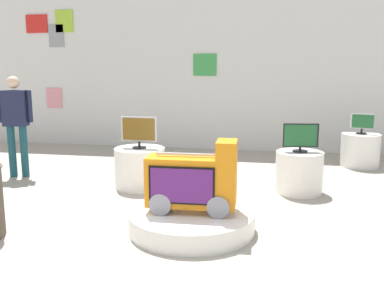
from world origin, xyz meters
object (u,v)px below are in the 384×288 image
Objects in this scene: display_pedestal_left_rear at (140,168)px; shopper_browsing_near_truck at (16,119)px; tv_on_left_rear at (139,131)px; display_pedestal_right_rear at (360,150)px; tv_on_right_rear at (362,123)px; display_pedestal_center_rear at (299,172)px; novelty_firetruck_tv at (193,183)px; main_display_pedestal at (192,221)px; tv_on_center_rear at (301,137)px.

display_pedestal_left_rear is 0.46× the size of shopper_browsing_near_truck.
tv_on_left_rear reaches higher than display_pedestal_right_rear.
display_pedestal_left_rear is at bearing -150.11° from tv_on_right_rear.
display_pedestal_center_rear is 0.99× the size of display_pedestal_right_rear.
shopper_browsing_near_truck is at bearing -162.50° from display_pedestal_right_rear.
display_pedestal_left_rear is 1.39× the size of tv_on_left_rear.
display_pedestal_center_rear is 0.41× the size of shopper_browsing_near_truck.
novelty_firetruck_tv is 1.82× the size of tv_on_left_rear.
main_display_pedestal is 3.87m from shopper_browsing_near_truck.
display_pedestal_center_rear is 0.52m from tv_on_center_rear.
main_display_pedestal is 1.42× the size of novelty_firetruck_tv.
main_display_pedestal is 2.09× the size of display_pedestal_center_rear.
novelty_firetruck_tv is at bearing -17.08° from main_display_pedestal.
tv_on_center_rear reaches higher than tv_on_right_rear.
display_pedestal_center_rear is (1.28, 1.73, 0.19)m from main_display_pedestal.
display_pedestal_left_rear is 2.44m from tv_on_center_rear.
tv_on_right_rear is (3.60, 2.07, -0.06)m from tv_on_left_rear.
novelty_firetruck_tv reaches higher than tv_on_center_rear.
shopper_browsing_near_truck reaches higher than display_pedestal_right_rear.
tv_on_left_rear reaches higher than display_pedestal_left_rear.
main_display_pedestal is at bearing -29.07° from shopper_browsing_near_truck.
display_pedestal_right_rear is (1.22, 1.93, -0.52)m from tv_on_center_rear.
tv_on_right_rear is 0.24× the size of shopper_browsing_near_truck.
tv_on_right_rear is (0.00, -0.00, 0.51)m from display_pedestal_right_rear.
display_pedestal_left_rear is 2.38m from display_pedestal_center_rear.
display_pedestal_center_rear is 2.33m from tv_on_right_rear.
display_pedestal_right_rear is at bearing 104.77° from tv_on_right_rear.
tv_on_left_rear is 1.38× the size of tv_on_right_rear.
shopper_browsing_near_truck reaches higher than tv_on_left_rear.
tv_on_left_rear reaches higher than tv_on_center_rear.
novelty_firetruck_tv is 2.16m from display_pedestal_center_rear.
novelty_firetruck_tv is 2.16m from tv_on_center_rear.
tv_on_right_rear is (3.60, 2.07, 0.51)m from display_pedestal_left_rear.
display_pedestal_center_rear is at bearing 3.65° from tv_on_left_rear.
main_display_pedestal is at bearing -126.58° from tv_on_center_rear.
display_pedestal_center_rear is (2.38, 0.15, 0.00)m from display_pedestal_left_rear.
novelty_firetruck_tv is 1.96m from display_pedestal_left_rear.
main_display_pedestal is at bearing -55.24° from display_pedestal_left_rear.
tv_on_center_rear is (2.38, 0.14, 0.52)m from display_pedestal_left_rear.
tv_on_center_rear reaches higher than display_pedestal_center_rear.
display_pedestal_right_rear is (3.60, 2.08, -0.57)m from tv_on_left_rear.
display_pedestal_right_rear is 6.11m from shopper_browsing_near_truck.
display_pedestal_right_rear is (2.50, 3.66, 0.19)m from main_display_pedestal.
tv_on_center_rear is at bearing -1.30° from shopper_browsing_near_truck.
display_pedestal_center_rear is (1.26, 1.74, -0.25)m from novelty_firetruck_tv.
display_pedestal_left_rear is at bearing -176.56° from tv_on_center_rear.
tv_on_center_rear reaches higher than main_display_pedestal.
tv_on_right_rear reaches higher than display_pedestal_right_rear.
display_pedestal_left_rear is at bearing 124.76° from main_display_pedestal.
shopper_browsing_near_truck is (-3.31, 1.84, 0.43)m from novelty_firetruck_tv.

